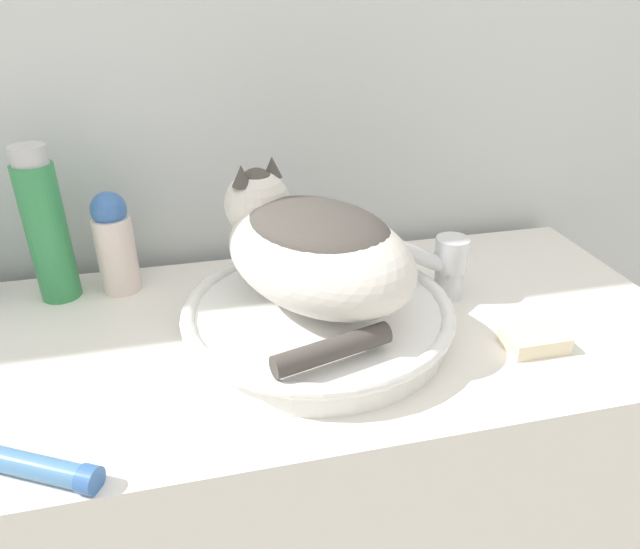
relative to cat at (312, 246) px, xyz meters
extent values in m
cube|color=silver|center=(-0.04, 0.31, 0.26)|extent=(8.00, 0.05, 2.40)
cube|color=white|center=(-0.04, 0.01, -0.54)|extent=(1.18, 0.51, 0.81)
cylinder|color=white|center=(0.01, -0.01, -0.11)|extent=(0.37, 0.37, 0.04)
torus|color=white|center=(0.01, -0.01, -0.09)|extent=(0.39, 0.39, 0.02)
ellipsoid|color=silver|center=(0.01, -0.01, -0.01)|extent=(0.33, 0.35, 0.14)
ellipsoid|color=#47423D|center=(0.01, -0.01, 0.03)|extent=(0.25, 0.27, 0.06)
sphere|color=silver|center=(-0.06, 0.09, 0.03)|extent=(0.10, 0.10, 0.10)
sphere|color=#47423D|center=(-0.06, 0.09, 0.06)|extent=(0.05, 0.05, 0.05)
cone|color=#47423D|center=(-0.04, 0.10, 0.08)|extent=(0.03, 0.03, 0.03)
cone|color=#47423D|center=(-0.08, 0.07, 0.08)|extent=(0.03, 0.03, 0.03)
cylinder|color=#47423D|center=(-0.01, -0.14, -0.07)|extent=(0.16, 0.07, 0.03)
cylinder|color=silver|center=(0.23, 0.04, -0.11)|extent=(0.04, 0.04, 0.05)
cylinder|color=silver|center=(0.17, 0.03, -0.05)|extent=(0.13, 0.05, 0.09)
cylinder|color=silver|center=(0.23, 0.04, -0.06)|extent=(0.05, 0.05, 0.05)
cylinder|color=silver|center=(-0.28, 0.19, -0.07)|extent=(0.06, 0.06, 0.13)
sphere|color=#3866AD|center=(-0.28, 0.19, 0.01)|extent=(0.05, 0.05, 0.05)
cylinder|color=#338C4C|center=(-0.37, 0.19, -0.03)|extent=(0.06, 0.06, 0.22)
cylinder|color=#B7B7BC|center=(-0.37, 0.19, 0.10)|extent=(0.05, 0.05, 0.03)
cylinder|color=#4C7FB2|center=(-0.34, -0.20, -0.12)|extent=(0.12, 0.08, 0.03)
cylinder|color=#3866AD|center=(-0.28, -0.23, -0.12)|extent=(0.03, 0.03, 0.03)
cube|color=beige|center=(0.29, -0.11, -0.12)|extent=(0.08, 0.06, 0.02)
camera|label=1|loc=(-0.15, -0.68, 0.33)|focal=32.00mm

